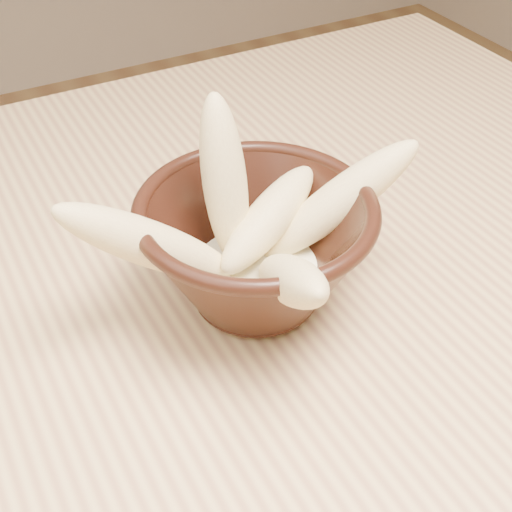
{
  "coord_description": "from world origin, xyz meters",
  "views": [
    {
      "loc": [
        -0.09,
        -0.38,
        1.14
      ],
      "look_at": [
        0.11,
        -0.02,
        0.8
      ],
      "focal_mm": 50.0,
      "sensor_mm": 36.0,
      "label": 1
    }
  ],
  "objects": [
    {
      "name": "banana_upright",
      "position": [
        0.1,
        0.01,
        0.85
      ],
      "size": [
        0.04,
        0.07,
        0.13
      ],
      "primitive_type": "ellipsoid",
      "rotation": [
        0.27,
        0.0,
        3.04
      ],
      "color": "#D8BB7F",
      "rests_on": "bowl"
    },
    {
      "name": "table",
      "position": [
        0.0,
        0.0,
        0.67
      ],
      "size": [
        1.2,
        0.8,
        0.75
      ],
      "color": "#E1BD7B",
      "rests_on": "ground"
    },
    {
      "name": "milk_puddle",
      "position": [
        0.11,
        -0.02,
        0.78
      ],
      "size": [
        0.1,
        0.1,
        0.01
      ],
      "primitive_type": "cylinder",
      "color": "#FDF7CC",
      "rests_on": "bowl"
    },
    {
      "name": "banana_left",
      "position": [
        0.03,
        -0.01,
        0.83
      ],
      "size": [
        0.14,
        0.06,
        0.11
      ],
      "primitive_type": "ellipsoid",
      "rotation": [
        0.94,
        0.0,
        -1.75
      ],
      "color": "#D8BB7F",
      "rests_on": "bowl"
    },
    {
      "name": "banana_right",
      "position": [
        0.18,
        -0.03,
        0.83
      ],
      "size": [
        0.14,
        0.06,
        0.11
      ],
      "primitive_type": "ellipsoid",
      "rotation": [
        0.96,
        0.0,
        1.37
      ],
      "color": "#D8BB7F",
      "rests_on": "bowl"
    },
    {
      "name": "banana_across",
      "position": [
        0.12,
        -0.01,
        0.82
      ],
      "size": [
        0.12,
        0.08,
        0.06
      ],
      "primitive_type": "ellipsoid",
      "rotation": [
        1.31,
        0.0,
        2.02
      ],
      "color": "#D8BB7F",
      "rests_on": "bowl"
    },
    {
      "name": "banana_front",
      "position": [
        0.1,
        -0.09,
        0.83
      ],
      "size": [
        0.07,
        0.14,
        0.11
      ],
      "primitive_type": "ellipsoid",
      "rotation": [
        0.98,
        0.0,
        -0.26
      ],
      "color": "#D8BB7F",
      "rests_on": "bowl"
    },
    {
      "name": "bowl",
      "position": [
        0.11,
        -0.02,
        0.81
      ],
      "size": [
        0.18,
        0.18,
        0.1
      ],
      "rotation": [
        0.0,
        0.0,
        -0.42
      ],
      "color": "black",
      "rests_on": "table"
    }
  ]
}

